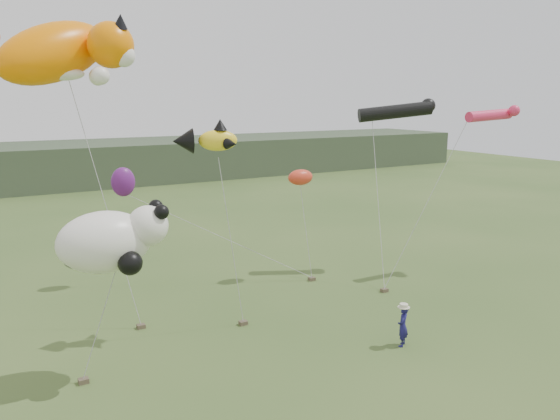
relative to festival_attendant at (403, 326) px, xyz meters
The scene contains 9 objects.
ground 1.95m from the festival_attendant, behind, with size 120.00×120.00×0.00m, color #385123.
headland 44.81m from the festival_attendant, 96.30° to the left, with size 90.00×13.00×4.00m.
festival_attendant is the anchor object (origin of this frame).
sandbag_anchors 6.15m from the festival_attendant, 124.93° to the left, with size 13.45×4.75×0.15m.
cat_kite 15.25m from the festival_attendant, 138.97° to the left, with size 5.82×3.65×3.26m.
fish_kite 9.37m from the festival_attendant, 141.02° to the left, with size 2.33×1.55×1.17m.
tube_kites 11.91m from the festival_attendant, 42.27° to the left, with size 6.66×4.54×1.16m.
panda_kite 10.13m from the festival_attendant, 163.42° to the left, with size 3.22×2.08×2.00m.
misc_kites 11.36m from the festival_attendant, 109.58° to the left, with size 8.59×3.85×1.32m.
Camera 1 is at (-10.69, -13.02, 8.45)m, focal length 35.00 mm.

